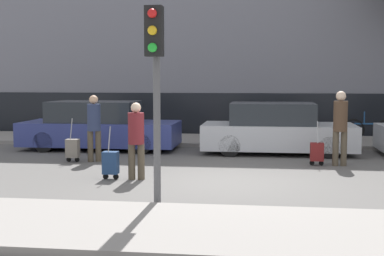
{
  "coord_description": "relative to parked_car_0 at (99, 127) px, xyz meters",
  "views": [
    {
      "loc": [
        0.76,
        -10.92,
        2.13
      ],
      "look_at": [
        -0.93,
        1.8,
        0.95
      ],
      "focal_mm": 50.0,
      "sensor_mm": 36.0,
      "label": 1
    }
  ],
  "objects": [
    {
      "name": "ground_plane",
      "position": [
        4.16,
        -4.69,
        -0.68
      ],
      "size": [
        80.0,
        80.0,
        0.0
      ],
      "primitive_type": "plane",
      "color": "#565451"
    },
    {
      "name": "sidewalk_near",
      "position": [
        4.16,
        -8.44,
        -0.62
      ],
      "size": [
        28.0,
        2.5,
        0.12
      ],
      "color": "gray",
      "rests_on": "ground_plane"
    },
    {
      "name": "sidewalk_far",
      "position": [
        4.16,
        2.31,
        -0.62
      ],
      "size": [
        28.0,
        3.0,
        0.12
      ],
      "color": "gray",
      "rests_on": "ground_plane"
    },
    {
      "name": "building_facade",
      "position": [
        4.16,
        5.7,
        3.83
      ],
      "size": [
        28.0,
        2.43,
        9.05
      ],
      "color": "slate",
      "rests_on": "ground_plane"
    },
    {
      "name": "parked_car_0",
      "position": [
        0.0,
        0.0,
        0.0
      ],
      "size": [
        4.68,
        1.91,
        1.46
      ],
      "color": "navy",
      "rests_on": "ground_plane"
    },
    {
      "name": "parked_car_1",
      "position": [
        5.32,
        -0.17,
        -0.0
      ],
      "size": [
        4.31,
        1.91,
        1.45
      ],
      "color": "#B7BABF",
      "rests_on": "ground_plane"
    },
    {
      "name": "pedestrian_left",
      "position": [
        0.61,
        -2.36,
        0.3
      ],
      "size": [
        0.34,
        0.34,
        1.71
      ],
      "rotation": [
        0.0,
        0.0,
        0.28
      ],
      "color": "#4C4233",
      "rests_on": "ground_plane"
    },
    {
      "name": "trolley_left",
      "position": [
        0.09,
        -2.52,
        -0.32
      ],
      "size": [
        0.34,
        0.29,
        1.13
      ],
      "color": "slate",
      "rests_on": "ground_plane"
    },
    {
      "name": "pedestrian_center",
      "position": [
        2.28,
        -4.65,
        0.25
      ],
      "size": [
        0.35,
        0.34,
        1.64
      ],
      "rotation": [
        0.0,
        0.0,
        0.1
      ],
      "color": "#4C4233",
      "rests_on": "ground_plane"
    },
    {
      "name": "trolley_center",
      "position": [
        1.73,
        -4.71,
        -0.32
      ],
      "size": [
        0.34,
        0.29,
        1.13
      ],
      "color": "navy",
      "rests_on": "ground_plane"
    },
    {
      "name": "pedestrian_right",
      "position": [
        6.8,
        -2.24,
        0.37
      ],
      "size": [
        0.35,
        0.34,
        1.84
      ],
      "rotation": [
        0.0,
        0.0,
        0.06
      ],
      "color": "#4C4233",
      "rests_on": "ground_plane"
    },
    {
      "name": "trolley_right",
      "position": [
        6.25,
        -2.28,
        -0.34
      ],
      "size": [
        0.34,
        0.29,
        1.1
      ],
      "color": "maroon",
      "rests_on": "ground_plane"
    },
    {
      "name": "traffic_light",
      "position": [
        3.18,
        -7.06,
        1.68
      ],
      "size": [
        0.28,
        0.47,
        3.29
      ],
      "color": "#515154",
      "rests_on": "ground_plane"
    },
    {
      "name": "parked_bicycle",
      "position": [
        8.38,
        2.26,
        -0.19
      ],
      "size": [
        1.77,
        0.06,
        0.96
      ],
      "color": "black",
      "rests_on": "sidewalk_far"
    }
  ]
}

